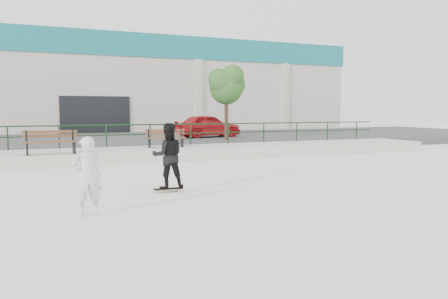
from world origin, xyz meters
name	(u,v)px	position (x,y,z in m)	size (l,w,h in m)	color
ground	(214,203)	(0.00, 0.00, 0.00)	(120.00, 120.00, 0.00)	white
ledge	(134,155)	(0.00, 9.50, 0.25)	(30.00, 3.00, 0.50)	#B9B6A9
parking_strip	(107,142)	(0.00, 18.00, 0.25)	(60.00, 14.00, 0.50)	#3C3C3C
railing	(129,130)	(0.00, 10.80, 1.24)	(28.00, 0.06, 1.03)	#123218
commercial_building	(85,83)	(0.00, 31.99, 4.58)	(44.20, 16.33, 8.00)	beige
bench_left	(51,142)	(-3.38, 8.47, 0.96)	(2.02, 0.69, 0.92)	brown
bench_right	(166,138)	(1.48, 9.84, 0.91)	(1.84, 0.76, 0.82)	brown
tree	(227,84)	(5.98, 13.34, 3.63)	(2.35, 2.09, 4.18)	#4B3725
red_car	(208,126)	(5.83, 16.01, 1.21)	(1.68, 4.17, 1.42)	#AD151A
skateboard	(168,189)	(-0.60, 1.83, 0.07)	(0.78, 0.22, 0.09)	black
standing_skater	(168,156)	(-0.60, 1.83, 0.97)	(0.85, 0.66, 1.74)	black
seated_skater	(87,176)	(-2.84, -0.07, 0.82)	(0.60, 0.39, 1.64)	silver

